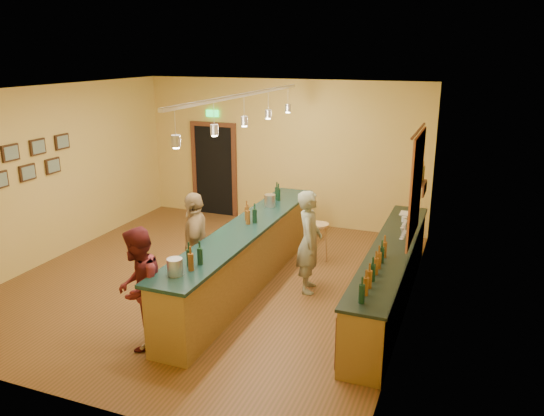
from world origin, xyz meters
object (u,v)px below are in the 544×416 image
at_px(customer_b, 196,246).
at_px(bar_stool, 319,231).
at_px(bartender, 309,242).
at_px(customer_a, 139,288).
at_px(tasting_bar, 246,252).
at_px(back_counter, 390,275).

distance_m(customer_b, bar_stool, 2.54).
height_order(bartender, customer_b, customer_b).
bearing_deg(bar_stool, bartender, -81.22).
bearing_deg(customer_b, bar_stool, 123.01).
relative_size(customer_a, bar_stool, 2.20).
bearing_deg(customer_b, bartender, 95.76).
height_order(tasting_bar, bartender, bartender).
distance_m(back_counter, customer_b, 3.02).
bearing_deg(customer_a, bar_stool, 140.98).
relative_size(tasting_bar, bartender, 3.03).
relative_size(bartender, bar_stool, 2.26).
relative_size(back_counter, tasting_bar, 0.89).
xyz_separation_m(tasting_bar, customer_a, (-0.55, -2.20, 0.21)).
height_order(back_counter, bartender, bartender).
bearing_deg(back_counter, bar_stool, 139.98).
relative_size(customer_b, bar_stool, 2.33).
height_order(back_counter, bar_stool, back_counter).
bearing_deg(customer_b, customer_a, -23.98).
bearing_deg(tasting_bar, bartender, 12.24).
bearing_deg(bar_stool, back_counter, -40.02).
distance_m(back_counter, bar_stool, 1.96).
bearing_deg(bar_stool, customer_a, -110.68).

